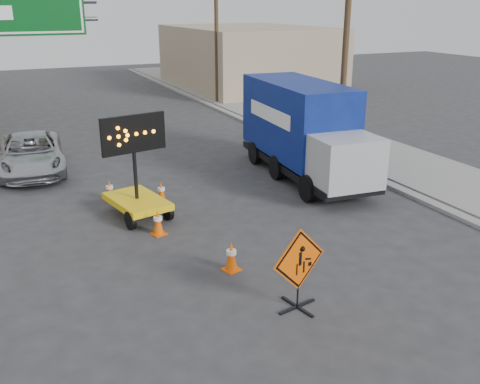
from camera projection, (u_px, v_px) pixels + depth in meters
ground at (297, 305)px, 11.80m from camera, size 100.00×100.00×0.00m
curb_right at (270, 132)px, 27.46m from camera, size 0.40×60.00×0.12m
sidewalk_right at (308, 127)px, 28.36m from camera, size 4.00×60.00×0.15m
building_right_far at (247, 57)px, 41.85m from camera, size 10.00×14.00×4.60m
highway_gantry at (9, 32)px, 23.74m from camera, size 6.18×0.38×6.90m
utility_pole_near at (346, 45)px, 21.95m from camera, size 1.80×0.26×9.00m
utility_pole_far at (216, 30)px, 33.94m from camera, size 1.80×0.26×9.00m
construction_sign at (299, 267)px, 11.37m from camera, size 1.40×1.00×1.88m
arrow_board at (137, 195)px, 16.46m from camera, size 2.02×2.49×3.22m
pickup_truck at (31, 154)px, 20.94m from camera, size 2.74×5.38×1.46m
box_truck at (303, 136)px, 20.04m from camera, size 2.83×7.59×3.53m
cone_a at (231, 256)px, 13.22m from camera, size 0.49×0.49×0.78m
cone_b at (158, 222)px, 15.29m from camera, size 0.49×0.49×0.77m
cone_c at (161, 192)px, 17.76m from camera, size 0.44×0.44×0.74m
cone_d at (110, 190)px, 17.95m from camera, size 0.44×0.44×0.74m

